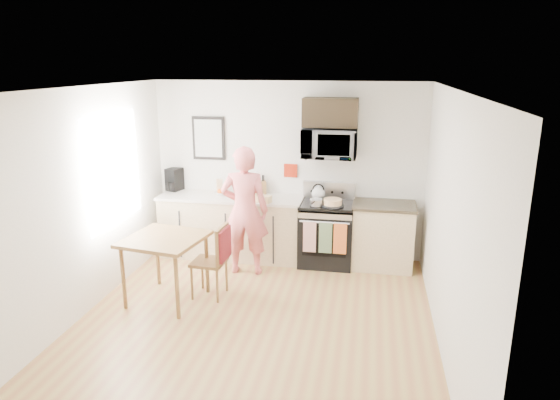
% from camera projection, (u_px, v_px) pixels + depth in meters
% --- Properties ---
extents(floor, '(4.60, 4.60, 0.00)m').
position_uv_depth(floor, '(253.00, 326.00, 5.58)').
color(floor, '#A46A3F').
rests_on(floor, ground).
extents(back_wall, '(4.00, 0.04, 2.60)m').
position_uv_depth(back_wall, '(287.00, 170.00, 7.41)').
color(back_wall, silver).
rests_on(back_wall, floor).
extents(front_wall, '(4.00, 0.04, 2.60)m').
position_uv_depth(front_wall, '(162.00, 325.00, 3.06)').
color(front_wall, silver).
rests_on(front_wall, floor).
extents(left_wall, '(0.04, 4.60, 2.60)m').
position_uv_depth(left_wall, '(77.00, 206.00, 5.58)').
color(left_wall, silver).
rests_on(left_wall, floor).
extents(right_wall, '(0.04, 4.60, 2.60)m').
position_uv_depth(right_wall, '(449.00, 226.00, 4.89)').
color(right_wall, silver).
rests_on(right_wall, floor).
extents(ceiling, '(4.00, 4.60, 0.04)m').
position_uv_depth(ceiling, '(249.00, 89.00, 4.89)').
color(ceiling, silver).
rests_on(ceiling, back_wall).
extents(window, '(0.06, 1.40, 1.50)m').
position_uv_depth(window, '(114.00, 169.00, 6.27)').
color(window, white).
rests_on(window, left_wall).
extents(cabinet_left, '(2.10, 0.60, 0.90)m').
position_uv_depth(cabinet_left, '(232.00, 228.00, 7.50)').
color(cabinet_left, tan).
rests_on(cabinet_left, floor).
extents(countertop_left, '(2.14, 0.64, 0.04)m').
position_uv_depth(countertop_left, '(231.00, 198.00, 7.37)').
color(countertop_left, '#F0E3CE').
rests_on(countertop_left, cabinet_left).
extents(cabinet_right, '(0.84, 0.60, 0.90)m').
position_uv_depth(cabinet_right, '(382.00, 237.00, 7.11)').
color(cabinet_right, tan).
rests_on(cabinet_right, floor).
extents(countertop_right, '(0.88, 0.64, 0.04)m').
position_uv_depth(countertop_right, '(384.00, 205.00, 6.98)').
color(countertop_right, black).
rests_on(countertop_right, cabinet_right).
extents(range, '(0.76, 0.70, 1.16)m').
position_uv_depth(range, '(326.00, 235.00, 7.23)').
color(range, black).
rests_on(range, floor).
extents(microwave, '(0.76, 0.51, 0.42)m').
position_uv_depth(microwave, '(329.00, 143.00, 6.97)').
color(microwave, silver).
rests_on(microwave, back_wall).
extents(upper_cabinet, '(0.76, 0.35, 0.40)m').
position_uv_depth(upper_cabinet, '(330.00, 112.00, 6.90)').
color(upper_cabinet, black).
rests_on(upper_cabinet, back_wall).
extents(wall_art, '(0.50, 0.04, 0.65)m').
position_uv_depth(wall_art, '(209.00, 138.00, 7.48)').
color(wall_art, black).
rests_on(wall_art, back_wall).
extents(wall_trivet, '(0.20, 0.02, 0.20)m').
position_uv_depth(wall_trivet, '(291.00, 171.00, 7.39)').
color(wall_trivet, '#A4210E').
rests_on(wall_trivet, back_wall).
extents(person, '(0.69, 0.49, 1.79)m').
position_uv_depth(person, '(245.00, 211.00, 6.79)').
color(person, '#C03A34').
rests_on(person, floor).
extents(dining_table, '(0.88, 0.88, 0.82)m').
position_uv_depth(dining_table, '(165.00, 245.00, 6.01)').
color(dining_table, brown).
rests_on(dining_table, floor).
extents(chair, '(0.46, 0.42, 0.93)m').
position_uv_depth(chair, '(218.00, 252.00, 6.14)').
color(chair, brown).
rests_on(chair, floor).
extents(knife_block, '(0.13, 0.15, 0.20)m').
position_uv_depth(knife_block, '(263.00, 188.00, 7.47)').
color(knife_block, brown).
rests_on(knife_block, countertop_left).
extents(utensil_crock, '(0.12, 0.12, 0.35)m').
position_uv_depth(utensil_crock, '(256.00, 185.00, 7.48)').
color(utensil_crock, '#A4210E').
rests_on(utensil_crock, countertop_left).
extents(fruit_bowl, '(0.22, 0.22, 0.09)m').
position_uv_depth(fruit_bowl, '(222.00, 193.00, 7.42)').
color(fruit_bowl, white).
rests_on(fruit_bowl, countertop_left).
extents(milk_carton, '(0.11, 0.11, 0.23)m').
position_uv_depth(milk_carton, '(219.00, 187.00, 7.45)').
color(milk_carton, tan).
rests_on(milk_carton, countertop_left).
extents(coffee_maker, '(0.25, 0.31, 0.34)m').
position_uv_depth(coffee_maker, '(174.00, 180.00, 7.67)').
color(coffee_maker, black).
rests_on(coffee_maker, countertop_left).
extents(bread_bag, '(0.30, 0.22, 0.10)m').
position_uv_depth(bread_bag, '(262.00, 199.00, 7.05)').
color(bread_bag, '#DDBF74').
rests_on(bread_bag, countertop_left).
extents(cake, '(0.31, 0.31, 0.10)m').
position_uv_depth(cake, '(333.00, 203.00, 6.91)').
color(cake, black).
rests_on(cake, range).
extents(kettle, '(0.19, 0.19, 0.24)m').
position_uv_depth(kettle, '(318.00, 193.00, 7.19)').
color(kettle, white).
rests_on(kettle, range).
extents(pot, '(0.18, 0.30, 0.09)m').
position_uv_depth(pot, '(316.00, 202.00, 6.94)').
color(pot, silver).
rests_on(pot, range).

